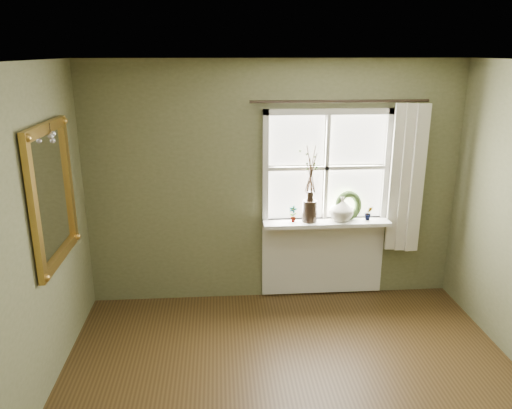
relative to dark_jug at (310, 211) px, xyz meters
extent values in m
plane|color=silver|center=(-0.36, -2.12, 1.56)|extent=(4.50, 4.50, 0.00)
cube|color=#656844|center=(-0.36, 0.18, 0.26)|extent=(4.00, 0.10, 2.60)
cube|color=silver|center=(0.19, 0.10, -0.15)|extent=(1.36, 0.06, 0.06)
cube|color=silver|center=(0.19, 0.10, 1.03)|extent=(1.36, 0.06, 0.06)
cube|color=silver|center=(-0.46, 0.10, 0.44)|extent=(0.06, 0.06, 1.24)
cube|color=silver|center=(0.84, 0.10, 0.44)|extent=(0.06, 0.06, 1.24)
cube|color=silver|center=(0.19, 0.10, 0.44)|extent=(1.24, 0.05, 0.04)
cube|color=silver|center=(0.19, 0.10, 0.44)|extent=(0.04, 0.05, 1.12)
cube|color=white|center=(-0.14, 0.12, 0.74)|extent=(0.59, 0.01, 0.53)
cube|color=white|center=(0.51, 0.12, 0.74)|extent=(0.59, 0.01, 0.53)
cube|color=white|center=(-0.14, 0.12, 0.15)|extent=(0.59, 0.01, 0.53)
cube|color=white|center=(0.51, 0.12, 0.15)|extent=(0.59, 0.01, 0.53)
cube|color=silver|center=(0.19, 0.00, -0.14)|extent=(1.36, 0.26, 0.04)
cube|color=silver|center=(0.19, 0.11, -0.58)|extent=(1.36, 0.04, 0.88)
cylinder|color=black|center=(0.00, 0.00, 0.00)|extent=(0.17, 0.17, 0.23)
imported|color=silver|center=(0.35, 0.00, 0.02)|extent=(0.33, 0.33, 0.27)
torus|color=#2F471F|center=(0.43, 0.04, 0.01)|extent=(0.35, 0.24, 0.33)
imported|color=#2F471F|center=(-0.18, 0.00, -0.03)|extent=(0.11, 0.09, 0.18)
imported|color=#2F471F|center=(0.64, 0.00, -0.04)|extent=(0.09, 0.08, 0.15)
cube|color=beige|center=(1.03, 0.01, 0.33)|extent=(0.36, 0.12, 1.59)
cylinder|color=black|center=(0.29, 0.05, 1.14)|extent=(1.84, 0.03, 0.03)
cube|color=white|center=(-2.33, -0.92, 0.50)|extent=(0.02, 0.81, 1.00)
cube|color=#B08234|center=(-2.32, -0.92, 1.04)|extent=(0.05, 0.98, 0.09)
cube|color=#B08234|center=(-2.32, -0.92, -0.05)|extent=(0.05, 0.98, 0.09)
cube|color=#B08234|center=(-2.32, -1.37, 0.50)|extent=(0.05, 0.09, 1.00)
cube|color=#B08234|center=(-2.32, -0.47, 0.50)|extent=(0.05, 0.09, 1.00)
sphere|color=silver|center=(-2.27, -0.95, 0.99)|extent=(0.04, 0.04, 0.04)
sphere|color=silver|center=(-2.27, -0.92, 0.95)|extent=(0.04, 0.04, 0.04)
sphere|color=silver|center=(-2.27, -0.89, 1.00)|extent=(0.04, 0.04, 0.04)
camera|label=1|loc=(-0.95, -4.99, 1.63)|focal=35.00mm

